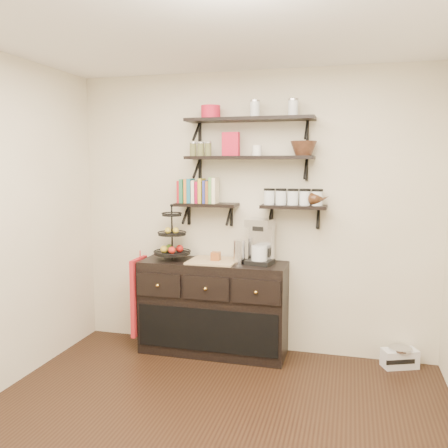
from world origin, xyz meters
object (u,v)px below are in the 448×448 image
coffee_maker (260,242)px  radio (400,357)px  fruit_stand (173,241)px  sideboard (213,307)px

coffee_maker → radio: size_ratio=1.24×
radio → fruit_stand: bearing=160.1°
coffee_maker → radio: bearing=15.0°
radio → coffee_maker: bearing=160.8°
fruit_stand → radio: fruit_stand is taller
sideboard → fruit_stand: bearing=179.5°
fruit_stand → sideboard: bearing=-0.5°
fruit_stand → radio: 2.36m
sideboard → coffee_maker: 0.79m
fruit_stand → radio: size_ratio=1.51×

